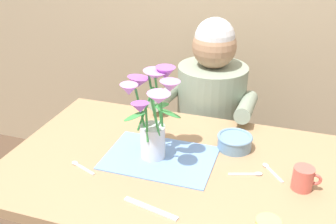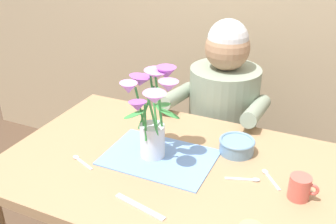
{
  "view_description": "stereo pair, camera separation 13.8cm",
  "coord_description": "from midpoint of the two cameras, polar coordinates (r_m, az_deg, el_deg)",
  "views": [
    {
      "loc": [
        0.36,
        -1.12,
        1.54
      ],
      "look_at": [
        -0.02,
        0.05,
        0.92
      ],
      "focal_mm": 41.45,
      "sensor_mm": 36.0,
      "label": 1
    },
    {
      "loc": [
        0.49,
        -1.07,
        1.54
      ],
      "look_at": [
        -0.02,
        0.05,
        0.92
      ],
      "focal_mm": 41.45,
      "sensor_mm": 36.0,
      "label": 2
    }
  ],
  "objects": [
    {
      "name": "ceramic_bowl",
      "position": [
        1.5,
        12.7,
        -4.89
      ],
      "size": [
        0.14,
        0.14,
        0.06
      ],
      "color": "#6689A8",
      "rests_on": "dining_table"
    },
    {
      "name": "spoon_1",
      "position": [
        1.41,
        17.34,
        -9.07
      ],
      "size": [
        0.08,
        0.1,
        0.01
      ],
      "color": "silver",
      "rests_on": "dining_table"
    },
    {
      "name": "spoon_2",
      "position": [
        1.38,
        14.57,
        -9.65
      ],
      "size": [
        0.12,
        0.05,
        0.01
      ],
      "color": "silver",
      "rests_on": "dining_table"
    },
    {
      "name": "dinner_knife",
      "position": [
        1.23,
        -0.89,
        -13.87
      ],
      "size": [
        0.19,
        0.06,
        0.0
      ],
      "primitive_type": "cube",
      "rotation": [
        0.0,
        0.0,
        -0.22
      ],
      "color": "silver",
      "rests_on": "dining_table"
    },
    {
      "name": "dining_table",
      "position": [
        1.48,
        2.62,
        -10.65
      ],
      "size": [
        1.2,
        0.8,
        0.74
      ],
      "color": "#9E7A56",
      "rests_on": "ground_plane"
    },
    {
      "name": "flower_vase",
      "position": [
        1.36,
        0.54,
        0.16
      ],
      "size": [
        0.24,
        0.25,
        0.34
      ],
      "color": "silver",
      "rests_on": "dining_table"
    },
    {
      "name": "spoon_0",
      "position": [
        1.45,
        -10.22,
        -7.06
      ],
      "size": [
        0.12,
        0.06,
        0.01
      ],
      "color": "silver",
      "rests_on": "dining_table"
    },
    {
      "name": "ceramic_mug",
      "position": [
        1.33,
        21.74,
        -10.38
      ],
      "size": [
        0.09,
        0.07,
        0.08
      ],
      "color": "#CC564C",
      "rests_on": "dining_table"
    },
    {
      "name": "seated_person",
      "position": [
        2.01,
        9.8,
        -2.78
      ],
      "size": [
        0.45,
        0.47,
        1.14
      ],
      "rotation": [
        0.0,
        0.0,
        -0.07
      ],
      "color": "#4C4C56",
      "rests_on": "ground_plane"
    },
    {
      "name": "striped_placemat",
      "position": [
        1.45,
        1.43,
        -6.74
      ],
      "size": [
        0.4,
        0.28,
        0.0
      ],
      "primitive_type": "cube",
      "color": "#6B93D1",
      "rests_on": "dining_table"
    }
  ]
}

